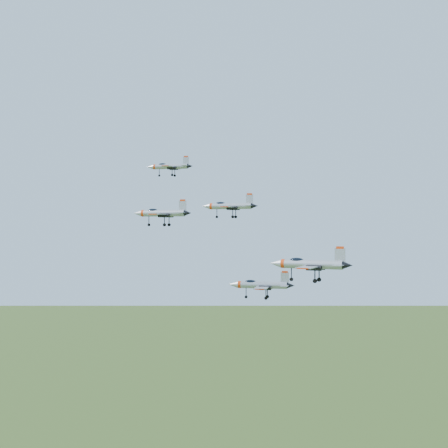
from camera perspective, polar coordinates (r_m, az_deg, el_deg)
The scene contains 5 objects.
jet_lead at distance 140.40m, azimuth -5.04°, elevation 5.27°, with size 10.54×8.98×2.87m.
jet_left_high at distance 124.16m, azimuth 0.45°, elevation 1.66°, with size 11.63×9.80×3.13m.
jet_right_high at distance 111.99m, azimuth -5.76°, elevation 1.01°, with size 11.28×9.49×3.03m.
jet_left_low at distance 122.08m, azimuth 3.35°, elevation -5.57°, with size 12.74×10.90×3.50m.
jet_right_low at distance 101.64m, azimuth 7.79°, elevation -3.65°, with size 13.87×11.52×3.70m.
Camera 1 is at (61.56, -104.15, 133.28)m, focal length 50.00 mm.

